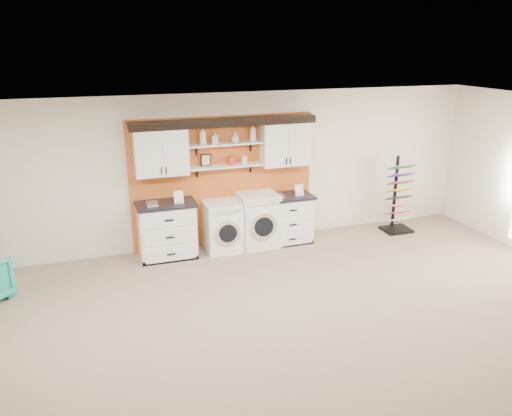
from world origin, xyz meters
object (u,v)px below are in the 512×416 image
object	(u,v)px
base_cabinet_right	(287,218)
sample_rack	(398,207)
base_cabinet_left	(167,230)
washer	(223,226)
dryer	(258,220)

from	to	relation	value
base_cabinet_right	sample_rack	size ratio (longest dim) A/B	0.62
base_cabinet_left	sample_rack	xyz separation A→B (m)	(4.57, -0.19, -0.01)
base_cabinet_right	base_cabinet_left	bearing A→B (deg)	-180.00
base_cabinet_left	washer	size ratio (longest dim) A/B	1.13
base_cabinet_left	washer	bearing A→B (deg)	-0.19
base_cabinet_left	sample_rack	distance (m)	4.58
washer	sample_rack	size ratio (longest dim) A/B	0.60
base_cabinet_left	base_cabinet_right	bearing A→B (deg)	0.00
base_cabinet_right	washer	size ratio (longest dim) A/B	1.03
base_cabinet_right	dryer	bearing A→B (deg)	-179.67
dryer	base_cabinet_left	bearing A→B (deg)	179.89
base_cabinet_right	dryer	world-z (taller)	dryer
washer	dryer	xyz separation A→B (m)	(0.67, -0.00, 0.04)
dryer	sample_rack	bearing A→B (deg)	-3.66
washer	sample_rack	bearing A→B (deg)	-2.98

